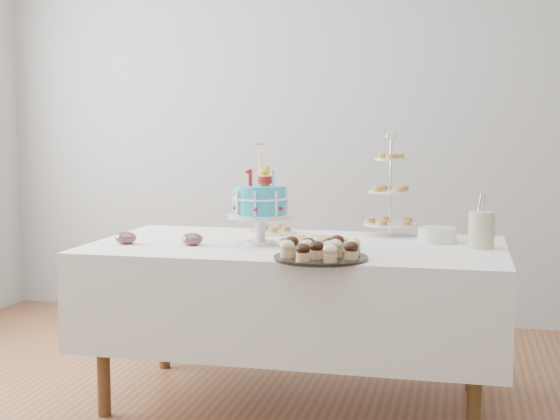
% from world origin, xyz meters
% --- Properties ---
extents(walls, '(5.04, 4.04, 2.70)m').
position_xyz_m(walls, '(0.00, 0.00, 1.35)').
color(walls, '#A4A6A9').
rests_on(walls, floor).
extents(table, '(1.92, 1.02, 0.77)m').
position_xyz_m(table, '(0.00, 0.30, 0.54)').
color(table, white).
rests_on(table, floor).
extents(birthday_cake, '(0.31, 0.31, 0.47)m').
position_xyz_m(birthday_cake, '(-0.16, 0.23, 0.90)').
color(birthday_cake, silver).
rests_on(birthday_cake, table).
extents(cupcake_tray, '(0.39, 0.39, 0.09)m').
position_xyz_m(cupcake_tray, '(0.19, -0.10, 0.81)').
color(cupcake_tray, black).
rests_on(cupcake_tray, table).
extents(pie, '(0.33, 0.33, 0.05)m').
position_xyz_m(pie, '(0.12, 0.13, 0.80)').
color(pie, tan).
rests_on(pie, table).
extents(tiered_stand, '(0.27, 0.27, 0.52)m').
position_xyz_m(tiered_stand, '(0.40, 0.70, 0.99)').
color(tiered_stand, silver).
rests_on(tiered_stand, table).
extents(plate_stack, '(0.18, 0.18, 0.07)m').
position_xyz_m(plate_stack, '(0.64, 0.51, 0.81)').
color(plate_stack, silver).
rests_on(plate_stack, table).
extents(pastry_plate, '(0.25, 0.25, 0.04)m').
position_xyz_m(pastry_plate, '(-0.20, 0.65, 0.79)').
color(pastry_plate, silver).
rests_on(pastry_plate, table).
extents(jam_bowl_a, '(0.10, 0.10, 0.06)m').
position_xyz_m(jam_bowl_a, '(-0.46, 0.15, 0.80)').
color(jam_bowl_a, silver).
rests_on(jam_bowl_a, table).
extents(jam_bowl_b, '(0.10, 0.10, 0.06)m').
position_xyz_m(jam_bowl_b, '(-0.78, 0.11, 0.80)').
color(jam_bowl_b, silver).
rests_on(jam_bowl_b, table).
extents(utensil_pitcher, '(0.12, 0.11, 0.26)m').
position_xyz_m(utensil_pitcher, '(0.84, 0.36, 0.86)').
color(utensil_pitcher, silver).
rests_on(utensil_pitcher, table).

